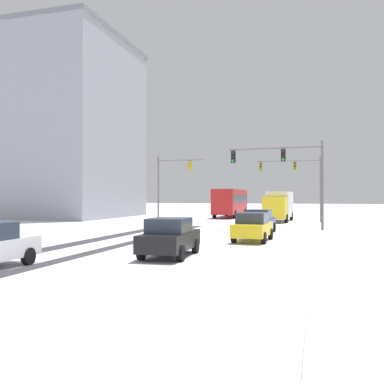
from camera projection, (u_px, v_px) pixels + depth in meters
The scene contains 12 objects.
wheel_track_left_lane at pixel (115, 247), 21.34m from camera, with size 0.78×31.49×0.01m, color #38383D.
wheel_track_right_lane at pixel (68, 245), 22.08m from camera, with size 1.16×31.49×0.01m, color #38383D.
sidewalk_kerb_right at pixel (364, 259), 16.73m from camera, with size 4.00×31.49×0.12m, color white.
traffic_signal_near_right at pixel (288, 167), 31.16m from camera, with size 6.94×0.61×6.50m.
traffic_signal_far_left at pixel (170, 178), 42.10m from camera, with size 4.73×0.46×6.50m.
traffic_signal_far_right at pixel (298, 175), 42.41m from camera, with size 6.25×0.52×6.50m.
car_blue_lead at pixel (259, 221), 29.44m from camera, with size 1.99×4.18×1.62m.
car_yellow_cab_second at pixel (253, 227), 23.96m from camera, with size 1.95×4.16×1.62m.
car_black_third at pixel (170, 237), 17.84m from camera, with size 1.99×4.18×1.62m.
bus_oncoming at pixel (231, 201), 52.40m from camera, with size 2.76×11.03×3.38m.
box_truck_delivery at pixel (279, 205), 43.11m from camera, with size 2.54×7.49×3.02m.
office_building_far_left_block at pixel (42, 130), 53.84m from camera, with size 21.91×17.01×22.00m.
Camera 1 is at (7.36, -5.11, 2.51)m, focal length 39.87 mm.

